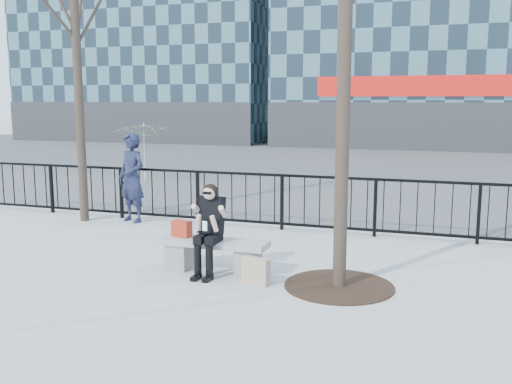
% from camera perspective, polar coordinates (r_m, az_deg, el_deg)
% --- Properties ---
extents(ground, '(120.00, 120.00, 0.00)m').
position_cam_1_polar(ground, '(8.59, -4.27, -7.94)').
color(ground, '#A6A7A1').
rests_on(ground, ground).
extents(street_surface, '(60.00, 23.00, 0.01)m').
position_cam_1_polar(street_surface, '(22.93, 10.39, 2.73)').
color(street_surface, '#474747').
rests_on(street_surface, ground).
extents(railing, '(14.00, 0.06, 1.10)m').
position_cam_1_polar(railing, '(11.21, 1.63, -0.95)').
color(railing, black).
rests_on(railing, ground).
extents(tree_grate, '(1.50, 1.50, 0.02)m').
position_cam_1_polar(tree_grate, '(7.98, 8.30, -9.28)').
color(tree_grate, black).
rests_on(tree_grate, ground).
extents(bench_main, '(1.65, 0.46, 0.49)m').
position_cam_1_polar(bench_main, '(8.51, -4.29, -6.00)').
color(bench_main, slate).
rests_on(bench_main, ground).
extents(seated_woman, '(0.50, 0.64, 1.34)m').
position_cam_1_polar(seated_woman, '(8.27, -4.75, -3.81)').
color(seated_woman, black).
rests_on(seated_woman, ground).
extents(handbag, '(0.32, 0.20, 0.25)m').
position_cam_1_polar(handbag, '(8.66, -7.45, -3.65)').
color(handbag, '#AC2815').
rests_on(handbag, bench_main).
extents(shopping_bag, '(0.41, 0.22, 0.37)m').
position_cam_1_polar(shopping_bag, '(7.96, -0.01, -7.93)').
color(shopping_bag, beige).
rests_on(shopping_bag, ground).
extents(standing_man, '(0.78, 0.63, 1.86)m').
position_cam_1_polar(standing_man, '(12.11, -12.31, 1.40)').
color(standing_man, black).
rests_on(standing_man, ground).
extents(vendor_umbrella, '(2.44, 2.47, 1.87)m').
position_cam_1_polar(vendor_umbrella, '(17.72, -11.19, 3.87)').
color(vendor_umbrella, '#E6F536').
rests_on(vendor_umbrella, ground).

